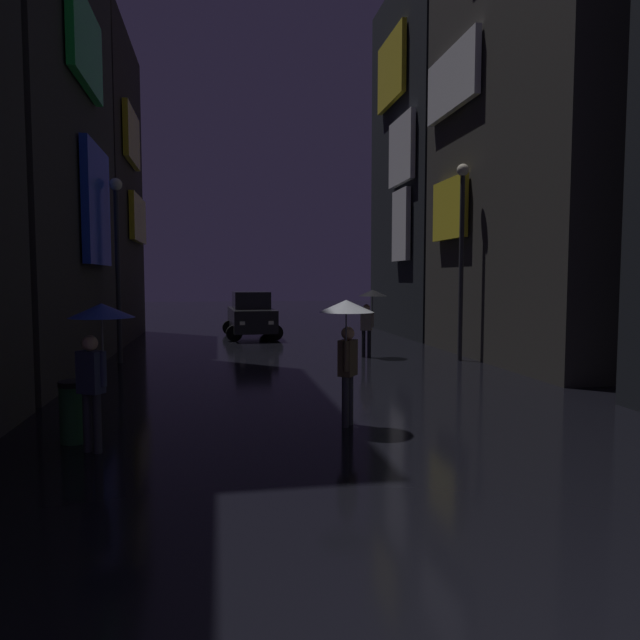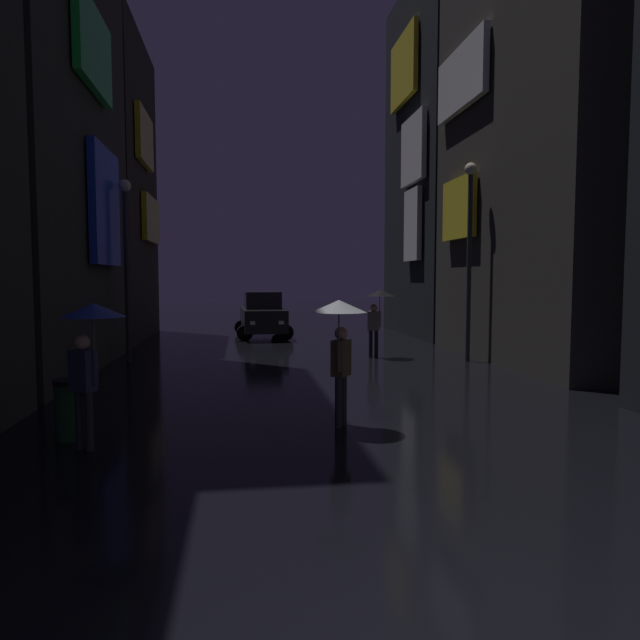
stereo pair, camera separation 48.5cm
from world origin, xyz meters
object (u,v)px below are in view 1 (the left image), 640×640
Objects in this scene: pedestrian_foreground_left_black at (371,304)px; trash_bin at (75,411)px; pedestrian_midstreet_centre_blue at (98,336)px; car_distant at (251,315)px; streetlamp_left_far at (117,248)px; streetlamp_right_far at (462,240)px; pedestrian_far_right_clear at (347,327)px.

trash_bin is (-6.83, -8.18, -1.20)m from pedestrian_foreground_left_black.
pedestrian_midstreet_centre_blue is at bearing -52.46° from trash_bin.
car_distant is 8.13m from streetlamp_left_far.
car_distant reaches higher than trash_bin.
streetlamp_right_far is (5.79, -7.85, 2.70)m from car_distant.
pedestrian_far_right_clear is 1.00× the size of pedestrian_foreground_left_black.
pedestrian_far_right_clear is 2.28× the size of trash_bin.
car_distant is at bearing 126.38° from streetlamp_right_far.
car_distant is at bearing 57.10° from streetlamp_left_far.
streetlamp_left_far reaches higher than pedestrian_midstreet_centre_blue.
streetlamp_right_far reaches higher than car_distant.
car_distant is 0.72× the size of streetlamp_right_far.
pedestrian_midstreet_centre_blue is 2.28× the size of trash_bin.
car_distant is 0.79× the size of streetlamp_left_far.
streetlamp_right_far reaches higher than pedestrian_far_right_clear.
car_distant is (-3.32, 6.71, -0.74)m from pedestrian_foreground_left_black.
streetlamp_right_far is 6.28× the size of trash_bin.
streetlamp_left_far is (-4.21, -6.51, 2.43)m from car_distant.
streetlamp_left_far is at bearing 97.50° from pedestrian_midstreet_centre_blue.
pedestrian_far_right_clear reaches higher than trash_bin.
car_distant is 10.12m from streetlamp_right_far.
streetlamp_right_far is at bearing -24.94° from pedestrian_foreground_left_black.
trash_bin is (-4.21, -0.06, -1.20)m from pedestrian_far_right_clear.
trash_bin is (-9.30, -7.04, -3.15)m from streetlamp_right_far.
pedestrian_far_right_clear is at bearing 0.82° from trash_bin.
pedestrian_midstreet_centre_blue is 0.50× the size of car_distant.
pedestrian_far_right_clear is 3.79m from pedestrian_midstreet_centre_blue.
pedestrian_foreground_left_black is 3.35m from streetlamp_right_far.
pedestrian_midstreet_centre_blue is at bearing -169.47° from pedestrian_far_right_clear.
car_distant is at bearing 76.72° from trash_bin.
streetlamp_left_far is (-1.19, 9.01, 1.69)m from pedestrian_midstreet_centre_blue.
pedestrian_foreground_left_black is at bearing 50.15° from trash_bin.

